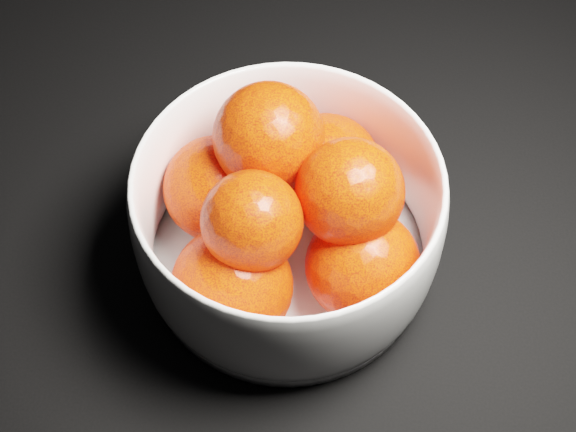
# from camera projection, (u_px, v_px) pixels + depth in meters

# --- Properties ---
(ground) EXTENTS (3.00, 3.00, 0.00)m
(ground) POSITION_uv_depth(u_px,v_px,m) (179.00, 53.00, 0.78)
(ground) COLOR black
(ground) RESTS_ON ground
(bowl) EXTENTS (0.23, 0.23, 0.11)m
(bowl) POSITION_uv_depth(u_px,v_px,m) (288.00, 220.00, 0.60)
(bowl) COLOR white
(bowl) RESTS_ON ground
(orange_pile) EXTENTS (0.20, 0.20, 0.14)m
(orange_pile) POSITION_uv_depth(u_px,v_px,m) (287.00, 209.00, 0.59)
(orange_pile) COLOR #FF2805
(orange_pile) RESTS_ON bowl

